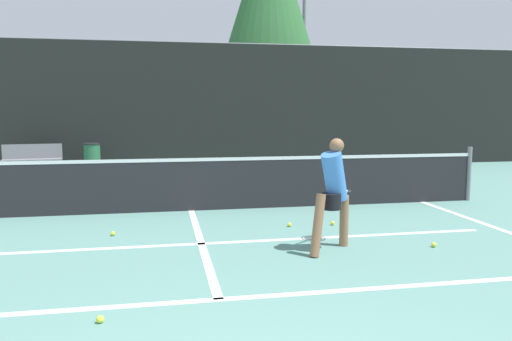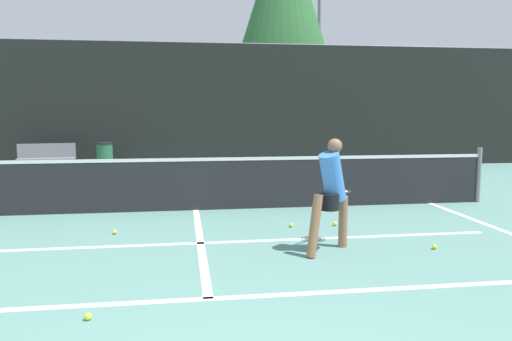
{
  "view_description": "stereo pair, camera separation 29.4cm",
  "coord_description": "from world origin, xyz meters",
  "px_view_note": "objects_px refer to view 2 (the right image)",
  "views": [
    {
      "loc": [
        -0.51,
        -1.92,
        1.81
      ],
      "look_at": [
        0.8,
        4.93,
        0.95
      ],
      "focal_mm": 35.0,
      "sensor_mm": 36.0,
      "label": 1
    },
    {
      "loc": [
        -0.22,
        -1.97,
        1.81
      ],
      "look_at": [
        0.8,
        4.93,
        0.95
      ],
      "focal_mm": 35.0,
      "sensor_mm": 36.0,
      "label": 2
    }
  ],
  "objects_px": {
    "courtside_bench": "(47,158)",
    "parked_car": "(242,140)",
    "player_practicing": "(331,190)",
    "trash_bin": "(105,158)"
  },
  "relations": [
    {
      "from": "player_practicing",
      "to": "courtside_bench",
      "type": "distance_m",
      "value": 10.2
    },
    {
      "from": "player_practicing",
      "to": "parked_car",
      "type": "height_order",
      "value": "parked_car"
    },
    {
      "from": "courtside_bench",
      "to": "parked_car",
      "type": "xyz_separation_m",
      "value": [
        6.05,
        4.53,
        0.19
      ]
    },
    {
      "from": "player_practicing",
      "to": "courtside_bench",
      "type": "bearing_deg",
      "value": 85.32
    },
    {
      "from": "player_practicing",
      "to": "trash_bin",
      "type": "distance_m",
      "value": 9.52
    },
    {
      "from": "player_practicing",
      "to": "trash_bin",
      "type": "bearing_deg",
      "value": 77.15
    },
    {
      "from": "courtside_bench",
      "to": "trash_bin",
      "type": "distance_m",
      "value": 1.56
    },
    {
      "from": "player_practicing",
      "to": "parked_car",
      "type": "relative_size",
      "value": 0.33
    },
    {
      "from": "courtside_bench",
      "to": "parked_car",
      "type": "bearing_deg",
      "value": 29.17
    },
    {
      "from": "courtside_bench",
      "to": "player_practicing",
      "type": "bearing_deg",
      "value": -64.24
    }
  ]
}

